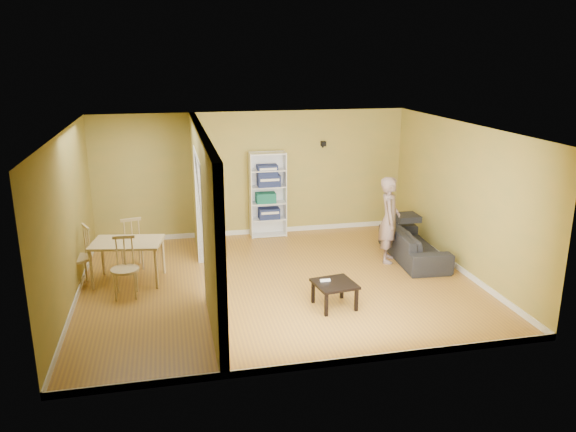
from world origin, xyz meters
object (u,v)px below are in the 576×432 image
Objects in this scene: chair_near at (125,268)px; person at (390,212)px; bookshelf at (267,194)px; chair_left at (77,257)px; coffee_table at (335,286)px; dining_table at (127,246)px; chair_far at (131,242)px; sofa at (414,240)px.

person is at bearing 9.43° from chair_near.
person is 1.94× the size of chair_near.
bookshelf reaches higher than chair_left.
dining_table is (-3.10, 1.70, 0.30)m from coffee_table.
chair_near is (-2.76, -2.64, -0.41)m from bookshelf.
dining_table is 1.18× the size of chair_near.
chair_far is (0.03, 1.26, 0.01)m from chair_near.
bookshelf is (-2.42, 2.00, 0.52)m from sofa.
sofa reaches higher than dining_table.
chair_left is at bearing 144.08° from chair_near.
dining_table is (-2.74, -2.01, -0.26)m from bookshelf.
chair_near is (-0.01, -0.63, -0.15)m from dining_table.
chair_near is 1.26m from chair_far.
chair_far is at bearing 90.10° from chair_near.
sofa is 5.17m from dining_table.
chair_far is at bearing 105.50° from chair_left.
chair_far reaches higher than chair_near.
person reaches higher than bookshelf.
person is 1.05× the size of bookshelf.
person reaches higher than dining_table.
chair_left reaches higher than coffee_table.
sofa is at bearing -39.52° from bookshelf.
sofa is 2.03× the size of chair_near.
sofa is 5.97m from chair_left.
sofa is 1.99× the size of chair_far.
chair_left is at bearing -178.20° from dining_table.
sofa is 2.68m from coffee_table.
chair_left reaches higher than chair_far.
sofa is 5.22m from chair_near.
coffee_table is at bearing -28.70° from dining_table.
chair_near is (0.79, -0.61, -0.03)m from chair_left.
bookshelf is 3.08m from chair_far.
chair_far is at bearing 88.09° from dining_table.
bookshelf is 3.41m from dining_table.
person reaches higher than chair_near.
bookshelf reaches higher than dining_table.
coffee_table is at bearing -84.44° from bookshelf.
person reaches higher than coffee_table.
chair_left is (-5.97, -0.04, 0.14)m from sofa.
coffee_table is at bearing 133.39° from sofa.
chair_near is (-5.18, -0.64, 0.11)m from sofa.
person is at bearing -0.00° from dining_table.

